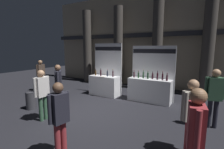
{
  "coord_description": "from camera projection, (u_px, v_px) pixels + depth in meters",
  "views": [
    {
      "loc": [
        3.66,
        -4.73,
        2.3
      ],
      "look_at": [
        0.33,
        0.94,
        1.25
      ],
      "focal_mm": 26.66,
      "sensor_mm": 36.0,
      "label": 1
    }
  ],
  "objects": [
    {
      "name": "exhibitor_booth_0",
      "position": [
        105.0,
        83.0,
        8.15
      ],
      "size": [
        1.52,
        0.73,
        2.52
      ],
      "color": "white",
      "rests_on": "ground_plane"
    },
    {
      "name": "trash_bin",
      "position": [
        31.0,
        101.0,
        6.3
      ],
      "size": [
        0.36,
        0.36,
        0.66
      ],
      "color": "#38383D",
      "rests_on": "ground_plane"
    },
    {
      "name": "visitor_2",
      "position": [
        195.0,
        135.0,
        2.43
      ],
      "size": [
        0.27,
        0.55,
        1.75
      ],
      "rotation": [
        0.0,
        0.0,
        4.87
      ],
      "color": "maroon",
      "rests_on": "ground_plane"
    },
    {
      "name": "ground_plane",
      "position": [
        92.0,
        110.0,
        6.22
      ],
      "size": [
        25.39,
        25.39,
        0.0
      ],
      "primitive_type": "plane",
      "color": "black"
    },
    {
      "name": "visitor_8",
      "position": [
        41.0,
        73.0,
        8.86
      ],
      "size": [
        0.25,
        0.49,
        1.67
      ],
      "rotation": [
        0.0,
        0.0,
        1.42
      ],
      "color": "#ADA393",
      "rests_on": "ground_plane"
    },
    {
      "name": "visitor_3",
      "position": [
        191.0,
        111.0,
        3.48
      ],
      "size": [
        0.37,
        0.55,
        1.67
      ],
      "rotation": [
        0.0,
        0.0,
        1.21
      ],
      "color": "maroon",
      "rests_on": "ground_plane"
    },
    {
      "name": "visitor_1",
      "position": [
        58.0,
        83.0,
        6.25
      ],
      "size": [
        0.38,
        0.38,
        1.69
      ],
      "rotation": [
        0.0,
        0.0,
        5.46
      ],
      "color": "maroon",
      "rests_on": "ground_plane"
    },
    {
      "name": "visitor_5",
      "position": [
        59.0,
        114.0,
        3.41
      ],
      "size": [
        0.31,
        0.49,
        1.62
      ],
      "rotation": [
        0.0,
        0.0,
        1.39
      ],
      "color": "maroon",
      "rests_on": "ground_plane"
    },
    {
      "name": "visitor_0",
      "position": [
        214.0,
        93.0,
        4.71
      ],
      "size": [
        0.51,
        0.34,
        1.72
      ],
      "rotation": [
        0.0,
        0.0,
        3.46
      ],
      "color": "#23232D",
      "rests_on": "ground_plane"
    },
    {
      "name": "visitor_4",
      "position": [
        42.0,
        91.0,
        5.23
      ],
      "size": [
        0.22,
        0.57,
        1.63
      ],
      "rotation": [
        0.0,
        0.0,
        4.74
      ],
      "color": "#33563D",
      "rests_on": "ground_plane"
    },
    {
      "name": "exhibitor_booth_1",
      "position": [
        150.0,
        88.0,
        7.17
      ],
      "size": [
        1.9,
        0.66,
        2.4
      ],
      "color": "white",
      "rests_on": "ground_plane"
    },
    {
      "name": "hall_colonnade",
      "position": [
        140.0,
        42.0,
        9.87
      ],
      "size": [
        12.69,
        1.11,
        5.52
      ],
      "color": "tan",
      "rests_on": "ground_plane"
    }
  ]
}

